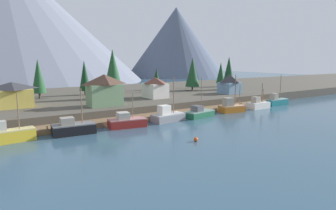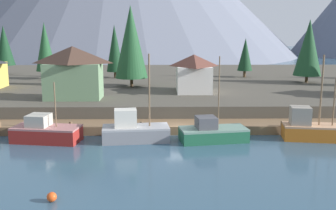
% 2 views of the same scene
% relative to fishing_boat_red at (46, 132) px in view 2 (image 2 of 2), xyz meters
% --- Properties ---
extents(ground_plane, '(400.00, 400.00, 1.00)m').
position_rel_fishing_boat_red_xyz_m(ground_plane, '(14.14, 22.21, -1.56)').
color(ground_plane, '#335166').
extents(dock, '(80.00, 4.00, 1.60)m').
position_rel_fishing_boat_red_xyz_m(dock, '(14.14, 4.20, -0.56)').
color(dock, brown).
rests_on(dock, ground_plane).
extents(shoreline_bank, '(400.00, 56.00, 2.50)m').
position_rel_fishing_boat_red_xyz_m(shoreline_bank, '(14.14, 34.21, 0.19)').
color(shoreline_bank, '#4C473D').
rests_on(shoreline_bank, ground_plane).
extents(fishing_boat_red, '(7.44, 4.12, 6.44)m').
position_rel_fishing_boat_red_xyz_m(fishing_boat_red, '(0.00, 0.00, 0.00)').
color(fishing_boat_red, maroon).
rests_on(fishing_boat_red, ground_plane).
extents(fishing_boat_grey, '(7.39, 3.82, 9.35)m').
position_rel_fishing_boat_red_xyz_m(fishing_boat_grey, '(9.45, 0.12, 0.08)').
color(fishing_boat_grey, gray).
rests_on(fishing_boat_grey, ground_plane).
extents(fishing_boat_green, '(7.50, 4.18, 9.09)m').
position_rel_fishing_boat_red_xyz_m(fishing_boat_green, '(17.87, -0.07, -0.12)').
color(fishing_boat_green, '#1E5B3D').
rests_on(fishing_boat_green, ground_plane).
extents(fishing_boat_orange, '(6.36, 3.54, 9.22)m').
position_rel_fishing_boat_red_xyz_m(fishing_boat_orange, '(28.47, 0.34, 0.22)').
color(fishing_boat_orange, '#CC6B1E').
rests_on(fishing_boat_orange, ground_plane).
extents(house_white, '(5.28, 6.72, 5.61)m').
position_rel_fishing_boat_red_xyz_m(house_white, '(17.24, 17.90, 4.30)').
color(house_white, silver).
rests_on(house_white, shoreline_bank).
extents(house_green, '(7.78, 4.48, 7.09)m').
position_rel_fishing_boat_red_xyz_m(house_green, '(0.53, 12.15, 5.06)').
color(house_green, '#6B8E66').
rests_on(house_green, shoreline_bank).
extents(conifer_near_left, '(2.87, 2.87, 7.55)m').
position_rel_fishing_boat_red_xyz_m(conifer_near_left, '(28.62, 35.74, 5.84)').
color(conifer_near_left, '#4C3823').
rests_on(conifer_near_left, shoreline_bank).
extents(conifer_near_right, '(5.32, 5.32, 13.10)m').
position_rel_fishing_boat_red_xyz_m(conifer_near_right, '(7.50, 23.49, 8.71)').
color(conifer_near_right, '#4C3823').
rests_on(conifer_near_right, shoreline_bank).
extents(conifer_mid_left, '(3.25, 3.25, 10.12)m').
position_rel_fishing_boat_red_xyz_m(conifer_mid_left, '(3.51, 35.06, 7.11)').
color(conifer_mid_left, '#4C3823').
rests_on(conifer_mid_left, shoreline_bank).
extents(conifer_mid_right, '(3.67, 3.67, 10.53)m').
position_rel_fishing_boat_red_xyz_m(conifer_mid_right, '(-9.29, 33.75, 7.45)').
color(conifer_mid_right, '#4C3823').
rests_on(conifer_mid_right, shoreline_bank).
extents(conifer_far_left, '(3.86, 3.86, 10.00)m').
position_rel_fishing_boat_red_xyz_m(conifer_far_left, '(-19.77, 41.27, 7.37)').
color(conifer_far_left, '#4C3823').
rests_on(conifer_far_left, shoreline_bank).
extents(conifer_far_right, '(4.78, 4.78, 10.97)m').
position_rel_fishing_boat_red_xyz_m(conifer_far_right, '(37.94, 27.79, 7.55)').
color(conifer_far_right, '#4C3823').
rests_on(conifer_far_right, shoreline_bank).
extents(channel_buoy, '(0.70, 0.70, 0.70)m').
position_rel_fishing_boat_red_xyz_m(channel_buoy, '(4.71, -15.13, -0.71)').
color(channel_buoy, '#E04C19').
rests_on(channel_buoy, ground_plane).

